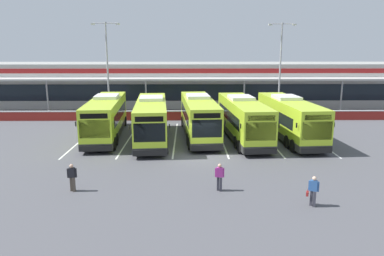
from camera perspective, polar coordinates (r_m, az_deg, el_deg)
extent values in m
plane|color=#4C4C51|center=(27.40, 1.36, -4.61)|extent=(200.00, 200.00, 0.00)
cube|color=#B7B7B2|center=(53.45, 0.31, 6.73)|extent=(70.00, 10.00, 5.50)
cube|color=#19232D|center=(48.51, 0.42, 5.62)|extent=(66.00, 0.08, 2.20)
cube|color=maroon|center=(48.25, 0.43, 8.98)|extent=(68.00, 0.08, 0.60)
cube|color=beige|center=(46.85, 0.46, 7.72)|extent=(67.00, 3.00, 0.24)
cube|color=gray|center=(53.24, 0.32, 9.95)|extent=(70.00, 10.00, 0.50)
cylinder|color=#999999|center=(49.13, -21.83, 4.59)|extent=(0.20, 0.20, 4.20)
cylinder|color=#999999|center=(46.16, -7.26, 4.93)|extent=(0.20, 0.20, 4.20)
cylinder|color=#999999|center=(46.42, 8.19, 4.94)|extent=(0.20, 0.20, 4.20)
cylinder|color=#999999|center=(49.87, 22.46, 4.64)|extent=(0.20, 0.20, 4.20)
cube|color=maroon|center=(41.38, 0.63, 1.93)|extent=(60.00, 0.36, 1.00)
cube|color=#B2B2B2|center=(41.28, 0.63, 2.68)|extent=(60.00, 0.40, 0.10)
cube|color=#B7DB2D|center=(34.19, -13.39, 1.76)|extent=(3.42, 12.15, 3.19)
cube|color=#333333|center=(34.45, -13.28, -0.39)|extent=(3.44, 12.18, 0.56)
cube|color=black|center=(34.54, -13.31, 2.28)|extent=(3.27, 9.76, 0.96)
cube|color=black|center=(28.40, -15.10, -0.16)|extent=(2.31, 0.27, 1.40)
cube|color=black|center=(28.20, -15.21, 1.82)|extent=(2.05, 0.23, 0.40)
cube|color=silver|center=(34.90, -13.29, 4.86)|extent=(2.25, 2.94, 0.28)
cube|color=black|center=(28.65, -14.97, -3.13)|extent=(2.46, 0.34, 0.44)
cube|color=black|center=(28.45, -12.13, 0.74)|extent=(0.09, 0.13, 0.36)
cube|color=black|center=(28.96, -17.85, 0.62)|extent=(0.09, 0.13, 0.36)
cylinder|color=black|center=(38.78, -10.58, 1.04)|extent=(0.40, 1.06, 1.04)
cylinder|color=black|center=(39.09, -14.06, 0.96)|extent=(0.40, 1.06, 1.04)
cylinder|color=black|center=(31.22, -11.92, -1.77)|extent=(0.40, 1.06, 1.04)
cylinder|color=black|center=(31.60, -16.23, -1.83)|extent=(0.40, 1.06, 1.04)
cylinder|color=black|center=(29.87, -12.23, -2.42)|extent=(0.40, 1.06, 1.04)
cylinder|color=black|center=(30.27, -16.73, -2.47)|extent=(0.40, 1.06, 1.04)
cube|color=#B7DB2D|center=(32.30, -6.41, 1.41)|extent=(3.42, 12.15, 3.19)
cube|color=#333333|center=(32.57, -6.35, -0.86)|extent=(3.44, 12.18, 0.56)
cube|color=black|center=(32.64, -6.40, 1.97)|extent=(3.27, 9.76, 0.96)
cube|color=black|center=(26.45, -6.71, -0.72)|extent=(2.31, 0.27, 1.40)
cube|color=black|center=(26.23, -6.77, 1.40)|extent=(2.05, 0.23, 0.40)
cube|color=silver|center=(33.00, -6.44, 4.70)|extent=(2.25, 2.94, 0.28)
cube|color=black|center=(26.72, -6.64, -3.91)|extent=(2.46, 0.34, 0.44)
cube|color=black|center=(26.70, -3.59, 0.24)|extent=(0.09, 0.13, 0.36)
cube|color=black|center=(26.80, -9.82, 0.12)|extent=(0.09, 0.13, 0.36)
cylinder|color=black|center=(37.07, -4.35, 0.69)|extent=(0.40, 1.06, 1.04)
cylinder|color=black|center=(37.12, -8.04, 0.62)|extent=(0.40, 1.06, 1.04)
cylinder|color=black|center=(29.47, -4.16, -2.37)|extent=(0.40, 1.06, 1.04)
cylinder|color=black|center=(29.54, -8.81, -2.45)|extent=(0.40, 1.06, 1.04)
cylinder|color=black|center=(28.12, -4.12, -3.09)|extent=(0.40, 1.06, 1.04)
cylinder|color=black|center=(28.19, -8.99, -3.17)|extent=(0.40, 1.06, 1.04)
cube|color=#B7DB2D|center=(33.44, 1.08, 1.87)|extent=(3.42, 12.15, 3.19)
cube|color=#333333|center=(33.71, 1.07, -0.33)|extent=(3.44, 12.18, 0.56)
cube|color=black|center=(33.79, 1.01, 2.40)|extent=(3.27, 9.76, 0.96)
cube|color=black|center=(27.62, 2.37, -0.08)|extent=(2.31, 0.27, 1.40)
cube|color=black|center=(27.42, 2.39, 1.96)|extent=(2.05, 0.23, 0.40)
cube|color=silver|center=(34.16, 0.91, 5.03)|extent=(2.25, 2.94, 0.28)
cube|color=black|center=(27.88, 2.37, -3.14)|extent=(2.46, 0.34, 0.44)
cube|color=black|center=(28.11, 5.23, 0.82)|extent=(0.09, 0.13, 0.36)
cube|color=black|center=(27.75, -0.70, 0.72)|extent=(0.09, 0.13, 0.36)
cylinder|color=black|center=(38.33, 2.13, 1.11)|extent=(0.40, 1.06, 1.04)
cylinder|color=black|center=(38.11, -1.44, 1.05)|extent=(0.40, 1.06, 1.04)
cylinder|color=black|center=(30.79, 3.91, -1.72)|extent=(0.40, 1.06, 1.04)
cylinder|color=black|center=(30.52, -0.54, -1.82)|extent=(0.40, 1.06, 1.04)
cylinder|color=black|center=(29.45, 4.32, -2.38)|extent=(0.40, 1.06, 1.04)
cylinder|color=black|center=(29.17, -0.32, -2.49)|extent=(0.40, 1.06, 1.04)
cube|color=#B7DB2D|center=(32.81, 8.02, 1.54)|extent=(3.42, 12.15, 3.19)
cube|color=#333333|center=(33.08, 7.95, -0.69)|extent=(3.44, 12.18, 0.56)
cube|color=black|center=(33.15, 7.88, 2.09)|extent=(3.27, 9.76, 0.96)
cube|color=black|center=(27.14, 10.80, -0.52)|extent=(2.31, 0.27, 1.40)
cube|color=black|center=(26.93, 10.89, 1.55)|extent=(2.05, 0.23, 0.40)
cube|color=silver|center=(33.50, 7.73, 4.78)|extent=(2.25, 2.94, 0.28)
cube|color=black|center=(27.41, 10.74, -3.63)|extent=(2.46, 0.34, 0.44)
cube|color=black|center=(27.82, 13.53, 0.41)|extent=(0.09, 0.13, 0.36)
cube|color=black|center=(27.05, 7.67, 0.31)|extent=(0.09, 0.13, 0.36)
cylinder|color=black|center=(37.74, 8.18, 0.81)|extent=(0.40, 1.06, 1.04)
cylinder|color=black|center=(37.28, 4.60, 0.75)|extent=(0.40, 1.06, 1.04)
cylinder|color=black|center=(30.39, 11.47, -2.13)|extent=(0.40, 1.06, 1.04)
cylinder|color=black|center=(29.81, 7.06, -2.26)|extent=(0.40, 1.06, 1.04)
cylinder|color=black|center=(29.10, 12.24, -2.82)|extent=(0.40, 1.06, 1.04)
cylinder|color=black|center=(28.49, 7.63, -2.96)|extent=(0.40, 1.06, 1.04)
cube|color=#B7DB2D|center=(33.89, 15.05, 1.58)|extent=(3.42, 12.15, 3.19)
cube|color=#333333|center=(34.15, 14.93, -0.59)|extent=(3.44, 12.18, 0.56)
cube|color=black|center=(34.21, 14.85, 2.11)|extent=(3.27, 9.76, 0.96)
cube|color=black|center=(28.46, 19.10, -0.39)|extent=(2.31, 0.27, 1.40)
cube|color=black|center=(28.26, 19.25, 1.58)|extent=(2.05, 0.23, 0.40)
cube|color=silver|center=(34.55, 14.66, 4.72)|extent=(2.25, 2.94, 0.28)
cube|color=black|center=(28.71, 18.98, -3.36)|extent=(2.46, 0.34, 0.44)
cube|color=black|center=(29.31, 21.47, 0.49)|extent=(0.09, 0.13, 0.36)
cube|color=black|center=(28.15, 16.16, 0.40)|extent=(0.09, 0.13, 0.36)
cylinder|color=black|center=(38.79, 14.32, 0.86)|extent=(0.40, 1.06, 1.04)
cylinder|color=black|center=(38.08, 10.92, 0.81)|extent=(0.40, 1.06, 1.04)
cylinder|color=black|center=(31.72, 18.89, -1.95)|extent=(0.40, 1.06, 1.04)
cylinder|color=black|center=(30.84, 14.82, -2.09)|extent=(0.40, 1.06, 1.04)
cylinder|color=black|center=(30.49, 19.94, -2.59)|extent=(0.40, 1.06, 1.04)
cylinder|color=black|center=(29.57, 15.72, -2.76)|extent=(0.40, 1.06, 1.04)
cube|color=silver|center=(34.50, -16.74, -1.57)|extent=(0.14, 13.00, 0.01)
cube|color=silver|center=(33.58, -9.83, -1.59)|extent=(0.14, 13.00, 0.01)
cube|color=silver|center=(33.18, -2.65, -1.59)|extent=(0.14, 13.00, 0.01)
cube|color=silver|center=(33.31, 4.59, -1.56)|extent=(0.14, 13.00, 0.01)
cube|color=silver|center=(33.95, 11.67, -1.51)|extent=(0.14, 13.00, 0.01)
cube|color=silver|center=(35.10, 18.39, -1.44)|extent=(0.14, 13.00, 0.01)
cube|color=#33333D|center=(20.16, 18.29, -10.38)|extent=(0.20, 0.22, 0.84)
cube|color=#33333D|center=(20.04, 18.73, -10.55)|extent=(0.20, 0.22, 0.84)
cube|color=#2D5693|center=(19.85, 18.65, -8.60)|extent=(0.40, 0.33, 0.56)
cube|color=#2D5693|center=(19.87, 18.01, -8.62)|extent=(0.12, 0.13, 0.54)
cube|color=#2D5693|center=(19.85, 19.29, -8.73)|extent=(0.12, 0.13, 0.54)
sphere|color=#DBB293|center=(19.72, 18.73, -7.54)|extent=(0.22, 0.22, 0.22)
cube|color=maroon|center=(20.05, 17.72, -9.82)|extent=(0.22, 0.30, 0.22)
cylinder|color=maroon|center=(19.99, 17.76, -9.34)|extent=(0.02, 0.02, 0.16)
cube|color=#4C4238|center=(22.12, -18.45, -8.34)|extent=(0.15, 0.19, 0.84)
cube|color=#4C4238|center=(21.98, -18.11, -8.45)|extent=(0.15, 0.19, 0.84)
cube|color=black|center=(21.82, -18.41, -6.67)|extent=(0.35, 0.24, 0.56)
cube|color=black|center=(21.88, -18.96, -6.74)|extent=(0.10, 0.11, 0.54)
cube|color=black|center=(21.78, -17.83, -6.75)|extent=(0.10, 0.11, 0.54)
sphere|color=tan|center=(21.70, -18.48, -5.70)|extent=(0.22, 0.22, 0.22)
cube|color=#33333D|center=(21.14, 4.13, -8.68)|extent=(0.16, 0.19, 0.84)
cube|color=#33333D|center=(21.03, 4.56, -8.81)|extent=(0.16, 0.19, 0.84)
cube|color=#A32D89|center=(20.84, 4.38, -6.95)|extent=(0.36, 0.26, 0.56)
cube|color=#A32D89|center=(20.86, 3.77, -7.01)|extent=(0.10, 0.11, 0.54)
cube|color=#A32D89|center=(20.85, 4.99, -7.03)|extent=(0.10, 0.11, 0.54)
sphere|color=tan|center=(20.72, 4.40, -5.93)|extent=(0.22, 0.22, 0.22)
cylinder|color=#9E9EA3|center=(43.68, -13.15, 8.77)|extent=(0.20, 0.20, 11.00)
cylinder|color=#9E9EA3|center=(43.70, -13.50, 15.78)|extent=(2.80, 0.10, 0.10)
cube|color=silver|center=(44.01, -15.34, 15.53)|extent=(0.44, 0.28, 0.20)
cube|color=silver|center=(43.42, -11.62, 15.76)|extent=(0.44, 0.28, 0.20)
cylinder|color=#9E9EA3|center=(44.93, 13.70, 8.83)|extent=(0.20, 0.20, 11.00)
cylinder|color=#9E9EA3|center=(44.95, 14.06, 15.65)|extent=(2.80, 0.10, 0.10)
cube|color=silver|center=(44.62, 12.25, 15.63)|extent=(0.44, 0.28, 0.20)
cube|color=silver|center=(45.31, 15.83, 15.40)|extent=(0.44, 0.28, 0.20)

